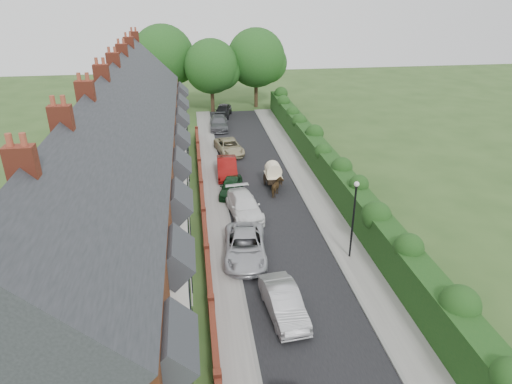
% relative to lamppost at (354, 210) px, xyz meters
% --- Properties ---
extents(ground, '(140.00, 140.00, 0.00)m').
position_rel_lamppost_xyz_m(ground, '(-3.40, -4.00, -3.30)').
color(ground, '#2D4C1E').
rests_on(ground, ground).
extents(road, '(6.00, 58.00, 0.02)m').
position_rel_lamppost_xyz_m(road, '(-3.90, 7.00, -3.29)').
color(road, black).
rests_on(road, ground).
extents(pavement_hedge_side, '(2.20, 58.00, 0.12)m').
position_rel_lamppost_xyz_m(pavement_hedge_side, '(0.20, 7.00, -3.24)').
color(pavement_hedge_side, gray).
rests_on(pavement_hedge_side, ground).
extents(pavement_house_side, '(1.70, 58.00, 0.12)m').
position_rel_lamppost_xyz_m(pavement_house_side, '(-7.75, 7.00, -3.24)').
color(pavement_house_side, gray).
rests_on(pavement_house_side, ground).
extents(kerb_hedge_side, '(0.18, 58.00, 0.13)m').
position_rel_lamppost_xyz_m(kerb_hedge_side, '(-0.85, 7.00, -3.23)').
color(kerb_hedge_side, gray).
rests_on(kerb_hedge_side, ground).
extents(kerb_house_side, '(0.18, 58.00, 0.13)m').
position_rel_lamppost_xyz_m(kerb_house_side, '(-6.95, 7.00, -3.23)').
color(kerb_house_side, gray).
rests_on(kerb_house_side, ground).
extents(hedge, '(2.10, 58.00, 2.85)m').
position_rel_lamppost_xyz_m(hedge, '(2.00, 7.00, -1.70)').
color(hedge, '#123B14').
rests_on(hedge, ground).
extents(terrace_row, '(9.05, 40.50, 11.50)m').
position_rel_lamppost_xyz_m(terrace_row, '(-14.27, 5.98, 1.18)').
color(terrace_row, brown).
rests_on(terrace_row, ground).
extents(garden_wall_row, '(0.35, 40.35, 1.10)m').
position_rel_lamppost_xyz_m(garden_wall_row, '(-8.75, 6.00, -2.84)').
color(garden_wall_row, maroon).
rests_on(garden_wall_row, ground).
extents(lamppost, '(0.32, 0.32, 5.16)m').
position_rel_lamppost_xyz_m(lamppost, '(0.00, 0.00, 0.00)').
color(lamppost, black).
rests_on(lamppost, ground).
extents(tree_far_left, '(7.14, 6.80, 9.29)m').
position_rel_lamppost_xyz_m(tree_far_left, '(-6.05, 36.08, 2.41)').
color(tree_far_left, '#332316').
rests_on(tree_far_left, ground).
extents(tree_far_right, '(7.98, 7.60, 10.31)m').
position_rel_lamppost_xyz_m(tree_far_right, '(-0.01, 38.08, 3.02)').
color(tree_far_right, '#332316').
rests_on(tree_far_right, ground).
extents(tree_far_back, '(8.40, 8.00, 10.82)m').
position_rel_lamppost_xyz_m(tree_far_back, '(-11.99, 39.08, 3.32)').
color(tree_far_back, '#332316').
rests_on(tree_far_back, ground).
extents(car_silver_a, '(2.04, 4.66, 1.49)m').
position_rel_lamppost_xyz_m(car_silver_a, '(-5.10, -4.60, -2.55)').
color(car_silver_a, '#9E9EA2').
rests_on(car_silver_a, ground).
extents(car_silver_b, '(3.06, 5.72, 1.53)m').
position_rel_lamppost_xyz_m(car_silver_b, '(-6.40, 1.00, -2.53)').
color(car_silver_b, '#B4B5BC').
rests_on(car_silver_b, ground).
extents(car_white, '(2.65, 5.35, 1.49)m').
position_rel_lamppost_xyz_m(car_white, '(-5.78, 6.59, -2.55)').
color(car_white, white).
rests_on(car_white, ground).
extents(car_green, '(2.45, 4.20, 1.34)m').
position_rel_lamppost_xyz_m(car_green, '(-6.40, 10.31, -2.63)').
color(car_green, black).
rests_on(car_green, ground).
extents(car_red, '(1.85, 4.83, 1.57)m').
position_rel_lamppost_xyz_m(car_red, '(-6.40, 14.20, -2.51)').
color(car_red, maroon).
rests_on(car_red, ground).
extents(car_beige, '(3.02, 5.18, 1.36)m').
position_rel_lamppost_xyz_m(car_beige, '(-5.69, 19.98, -2.62)').
color(car_beige, tan).
rests_on(car_beige, ground).
extents(car_grey, '(2.28, 5.08, 1.45)m').
position_rel_lamppost_xyz_m(car_grey, '(-6.12, 28.44, -2.57)').
color(car_grey, '#56575D').
rests_on(car_grey, ground).
extents(car_black, '(2.78, 4.79, 1.53)m').
position_rel_lamppost_xyz_m(car_black, '(-5.24, 33.64, -2.53)').
color(car_black, black).
rests_on(car_black, ground).
extents(horse, '(1.34, 1.82, 1.40)m').
position_rel_lamppost_xyz_m(horse, '(-2.80, 9.54, -2.60)').
color(horse, '#48331A').
rests_on(horse, ground).
extents(horse_cart, '(1.35, 2.98, 2.15)m').
position_rel_lamppost_xyz_m(horse_cart, '(-2.80, 11.33, -2.07)').
color(horse_cart, black).
rests_on(horse_cart, ground).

